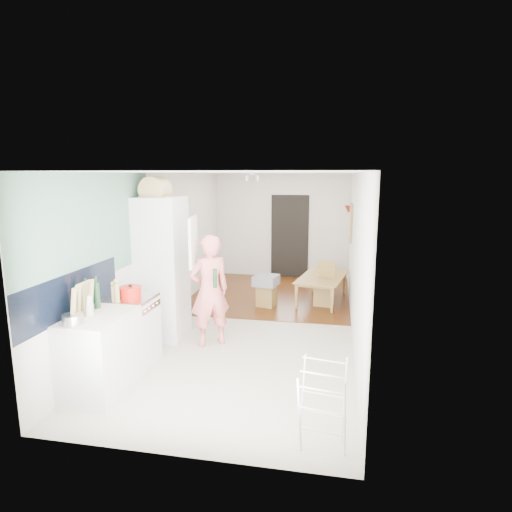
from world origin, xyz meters
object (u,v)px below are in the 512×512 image
(person, at_px, (209,281))
(dining_table, at_px, (323,291))
(dining_chair, at_px, (324,284))
(drying_rack, at_px, (323,406))
(stool, at_px, (267,296))

(person, relative_size, dining_table, 1.56)
(dining_chair, bearing_deg, drying_rack, -81.13)
(dining_chair, distance_m, stool, 1.13)
(person, distance_m, dining_table, 3.03)
(dining_table, xyz_separation_m, drying_rack, (0.15, -4.63, 0.18))
(person, bearing_deg, drying_rack, 92.30)
(dining_chair, bearing_deg, person, -117.79)
(dining_chair, bearing_deg, dining_table, 103.78)
(person, height_order, drying_rack, person)
(stool, bearing_deg, dining_chair, 14.30)
(drying_rack, bearing_deg, stool, 116.26)
(dining_table, bearing_deg, person, 157.97)
(dining_table, relative_size, drying_rack, 1.54)
(person, distance_m, dining_chair, 2.81)
(person, xyz_separation_m, drying_rack, (1.71, -2.15, -0.57))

